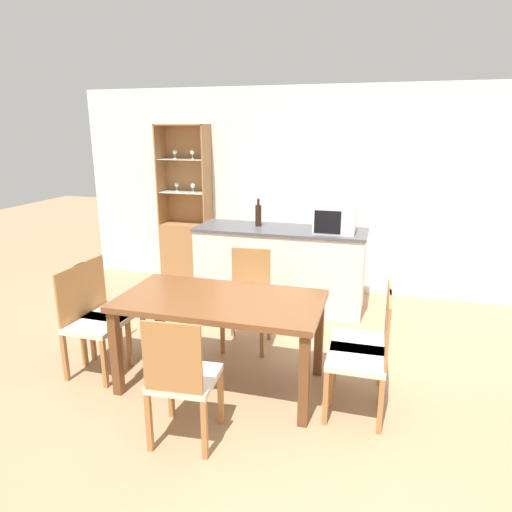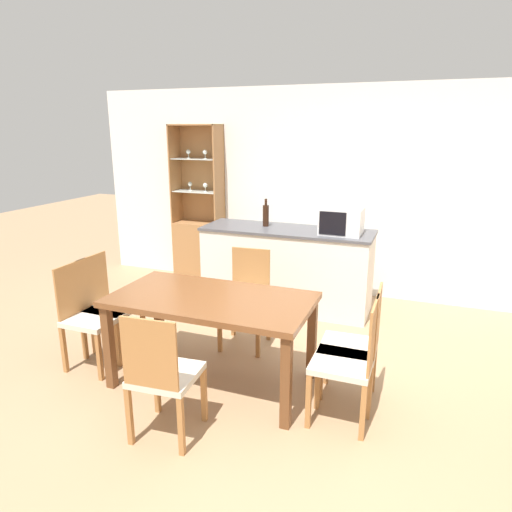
# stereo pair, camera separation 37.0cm
# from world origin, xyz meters

# --- Properties ---
(ground_plane) EXTENTS (18.00, 18.00, 0.00)m
(ground_plane) POSITION_xyz_m (0.00, 0.00, 0.00)
(ground_plane) COLOR #A37F5B
(wall_back) EXTENTS (6.80, 0.06, 2.55)m
(wall_back) POSITION_xyz_m (0.00, 2.63, 1.27)
(wall_back) COLOR white
(wall_back) RESTS_ON ground_plane
(kitchen_counter) EXTENTS (1.96, 0.65, 0.94)m
(kitchen_counter) POSITION_xyz_m (-0.51, 1.89, 0.47)
(kitchen_counter) COLOR silver
(kitchen_counter) RESTS_ON ground_plane
(display_cabinet) EXTENTS (0.67, 0.32, 2.10)m
(display_cabinet) POSITION_xyz_m (-1.93, 2.45, 0.61)
(display_cabinet) COLOR #A37042
(display_cabinet) RESTS_ON ground_plane
(dining_table) EXTENTS (1.60, 0.85, 0.76)m
(dining_table) POSITION_xyz_m (-0.57, 0.06, 0.67)
(dining_table) COLOR brown
(dining_table) RESTS_ON ground_plane
(dining_chair_side_right_far) EXTENTS (0.43, 0.43, 0.93)m
(dining_chair_side_right_far) POSITION_xyz_m (0.55, 0.19, 0.47)
(dining_chair_side_right_far) COLOR beige
(dining_chair_side_right_far) RESTS_ON ground_plane
(dining_chair_head_near) EXTENTS (0.44, 0.44, 0.93)m
(dining_chair_head_near) POSITION_xyz_m (-0.57, -0.69, 0.47)
(dining_chair_head_near) COLOR beige
(dining_chair_head_near) RESTS_ON ground_plane
(dining_chair_side_left_far) EXTENTS (0.43, 0.43, 0.93)m
(dining_chair_side_left_far) POSITION_xyz_m (-1.70, 0.19, 0.47)
(dining_chair_side_left_far) COLOR beige
(dining_chair_side_left_far) RESTS_ON ground_plane
(dining_chair_side_right_near) EXTENTS (0.42, 0.42, 0.93)m
(dining_chair_side_right_near) POSITION_xyz_m (0.55, -0.07, 0.47)
(dining_chair_side_right_near) COLOR beige
(dining_chair_side_right_near) RESTS_ON ground_plane
(dining_chair_head_far) EXTENTS (0.44, 0.44, 0.93)m
(dining_chair_head_far) POSITION_xyz_m (-0.58, 0.81, 0.47)
(dining_chair_head_far) COLOR beige
(dining_chair_head_far) RESTS_ON ground_plane
(dining_chair_side_left_near) EXTENTS (0.42, 0.42, 0.93)m
(dining_chair_side_left_near) POSITION_xyz_m (-1.70, -0.07, 0.47)
(dining_chair_side_left_near) COLOR beige
(dining_chair_side_left_near) RESTS_ON ground_plane
(microwave) EXTENTS (0.45, 0.37, 0.29)m
(microwave) POSITION_xyz_m (0.11, 1.86, 1.08)
(microwave) COLOR silver
(microwave) RESTS_ON kitchen_counter
(wine_bottle) EXTENTS (0.07, 0.07, 0.32)m
(wine_bottle) POSITION_xyz_m (-0.79, 1.95, 1.07)
(wine_bottle) COLOR black
(wine_bottle) RESTS_ON kitchen_counter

